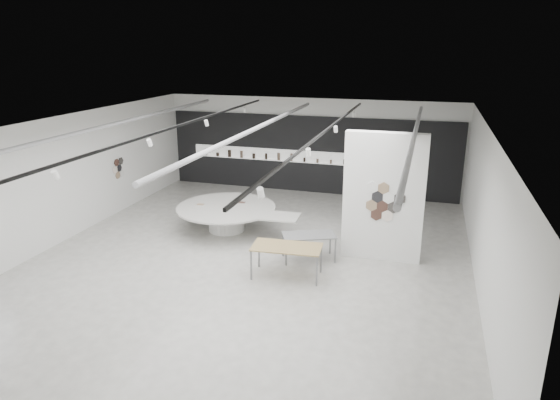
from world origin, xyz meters
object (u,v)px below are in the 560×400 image
(sample_table_stone, at_px, (309,237))
(partition_column, at_px, (383,197))
(kitchen_counter, at_px, (378,189))
(display_island, at_px, (228,215))
(sample_table_wood, at_px, (287,249))

(sample_table_stone, bearing_deg, partition_column, 19.83)
(sample_table_stone, distance_m, kitchen_counter, 6.33)
(display_island, height_order, sample_table_stone, display_island)
(display_island, relative_size, sample_table_stone, 2.58)
(sample_table_wood, distance_m, kitchen_counter, 7.57)
(sample_table_stone, relative_size, kitchen_counter, 0.99)
(display_island, height_order, kitchen_counter, kitchen_counter)
(partition_column, distance_m, kitchen_counter, 5.71)
(display_island, xyz_separation_m, sample_table_wood, (2.74, -2.68, 0.25))
(sample_table_wood, xyz_separation_m, kitchen_counter, (1.55, 7.40, -0.31))
(partition_column, relative_size, display_island, 0.86)
(partition_column, bearing_deg, sample_table_stone, -160.17)
(sample_table_wood, bearing_deg, partition_column, 40.47)
(display_island, bearing_deg, kitchen_counter, 45.31)
(sample_table_stone, xyz_separation_m, kitchen_counter, (1.24, 6.20, -0.22))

